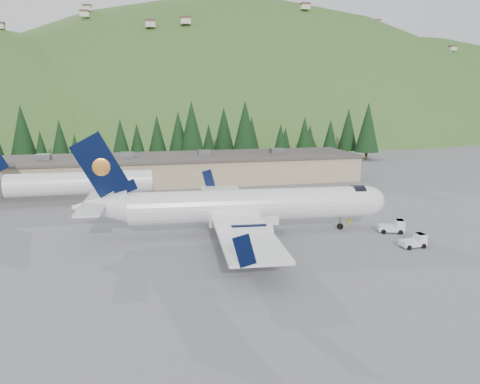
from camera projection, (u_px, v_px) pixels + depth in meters
name	position (u px, v px, depth m)	size (l,w,h in m)	color
ground	(251.00, 233.00, 57.66)	(600.00, 600.00, 0.00)	slate
airliner	(242.00, 207.00, 56.82)	(38.31, 35.95, 12.71)	white
second_airliner	(61.00, 183.00, 72.60)	(27.50, 11.00, 10.05)	white
baggage_tug_a	(415.00, 241.00, 52.27)	(2.89, 1.84, 1.50)	silver
baggage_tug_b	(394.00, 227.00, 57.84)	(3.39, 2.61, 1.63)	silver
terminal_building	(179.00, 168.00, 92.35)	(71.00, 17.00, 6.10)	tan
ramp_worker	(349.00, 218.00, 60.99)	(0.68, 0.45, 1.86)	yellow
tree_line	(164.00, 135.00, 111.91)	(112.63, 19.17, 14.51)	black
hills	(252.00, 263.00, 283.95)	(614.00, 330.00, 300.00)	#335823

